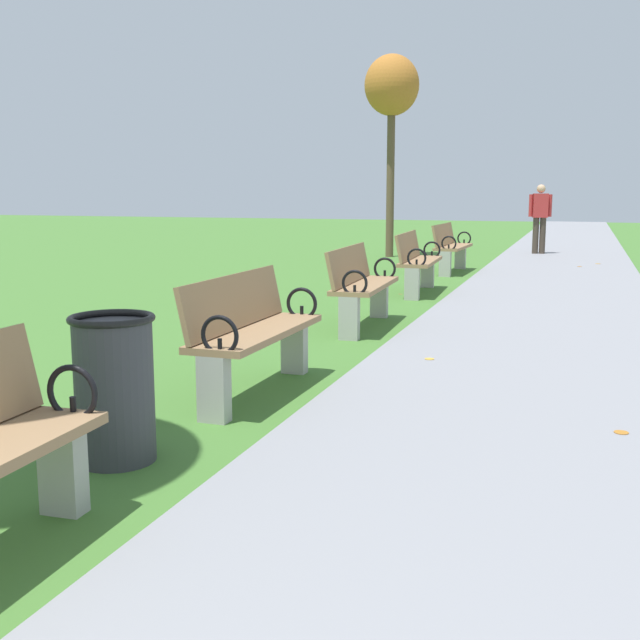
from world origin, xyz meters
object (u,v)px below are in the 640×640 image
Objects in this scene: park_bench_4 at (361,284)px; trash_bin at (114,388)px; park_bench_3 at (252,331)px; park_bench_5 at (417,261)px; pedestrian_walking at (540,215)px; tree_2 at (392,90)px; park_bench_6 at (451,246)px.

park_bench_4 reaches higher than trash_bin.
park_bench_5 is at bearing 90.00° from park_bench_3.
park_bench_3 is at bearing -95.43° from pedestrian_walking.
park_bench_5 is at bearing -72.87° from tree_2.
park_bench_6 is at bearing 90.00° from park_bench_3.
park_bench_5 is 7.72m from trash_bin.
pedestrian_walking reaches higher than park_bench_6.
park_bench_4 and park_bench_6 have the same top height.
park_bench_6 is (0.00, 9.21, 0.00)m from park_bench_3.
pedestrian_walking is at bearing 28.82° from tree_2.
park_bench_4 is 1.00× the size of park_bench_5.
pedestrian_walking reaches higher than park_bench_3.
park_bench_5 is (0.00, 6.12, 0.00)m from park_bench_3.
tree_2 is at bearing 122.02° from park_bench_6.
park_bench_5 is 0.36× the size of tree_2.
park_bench_5 is 3.09m from park_bench_6.
pedestrian_walking is (1.33, 10.95, 0.44)m from park_bench_4.
park_bench_6 is at bearing -105.56° from pedestrian_walking.
park_bench_3 is at bearing -90.00° from park_bench_6.
park_bench_5 is 1.00× the size of pedestrian_walking.
park_bench_4 is 6.18m from park_bench_6.
park_bench_6 is at bearing 90.00° from park_bench_5.
pedestrian_walking is at bearing 84.57° from park_bench_3.
trash_bin is (-0.15, -1.60, -0.06)m from park_bench_3.
park_bench_3 is 0.99× the size of park_bench_4.
park_bench_3 is 14.05m from pedestrian_walking.
park_bench_6 is 0.36× the size of tree_2.
tree_2 reaches higher than trash_bin.
pedestrian_walking is (1.33, 7.86, 0.44)m from park_bench_5.
park_bench_3 is 0.99× the size of park_bench_6.
tree_2 reaches higher than park_bench_6.
park_bench_4 is 1.00× the size of park_bench_6.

